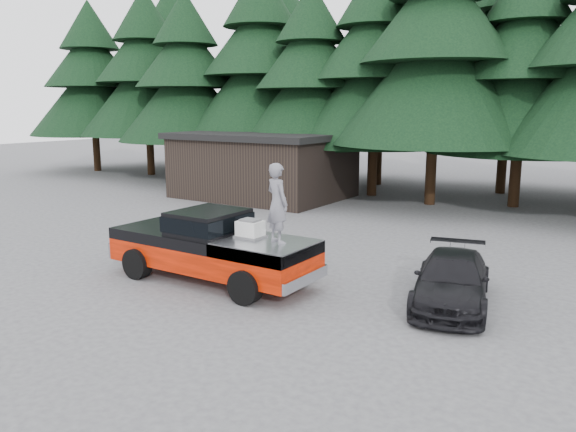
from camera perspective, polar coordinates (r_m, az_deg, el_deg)
The scene contains 8 objects.
ground at distance 14.60m, azimuth -1.33°, elevation -7.39°, with size 120.00×120.00×0.00m, color #48484A.
pickup_truck at distance 15.18m, azimuth -7.72°, elevation -4.14°, with size 6.00×2.04×1.33m, color red, non-canonical shape.
truck_cab at distance 15.02m, azimuth -8.10°, elevation -0.54°, with size 1.66×1.90×0.59m, color black.
air_compressor at distance 14.29m, azimuth -3.85°, elevation -1.41°, with size 0.61×0.50×0.42m, color silver.
man_on_bed at distance 13.61m, azimuth -1.10°, elevation 1.30°, with size 0.72×0.47×1.97m, color slate.
parked_car at distance 13.88m, azimuth 16.30°, elevation -6.26°, with size 1.67×4.11×1.19m, color black.
utility_building at distance 28.99m, azimuth -2.53°, elevation 5.24°, with size 8.40×6.40×3.30m.
treeline at distance 29.70m, azimuth 19.40°, elevation 16.50°, with size 60.15×16.05×17.50m.
Camera 1 is at (7.87, -11.38, 4.64)m, focal length 35.00 mm.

